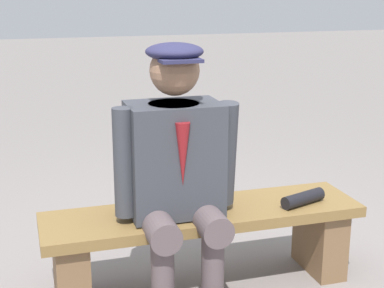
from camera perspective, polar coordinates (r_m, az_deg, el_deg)
ground_plane at (r=3.16m, az=1.08°, el=-13.67°), size 30.00×30.00×0.00m
bench at (r=3.03m, az=1.10°, el=-8.88°), size 1.63×0.42×0.43m
seated_man at (r=2.81m, az=-1.50°, el=-1.99°), size 0.61×0.56×1.28m
rolled_magazine at (r=3.08m, az=10.77°, el=-5.24°), size 0.26×0.15×0.07m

